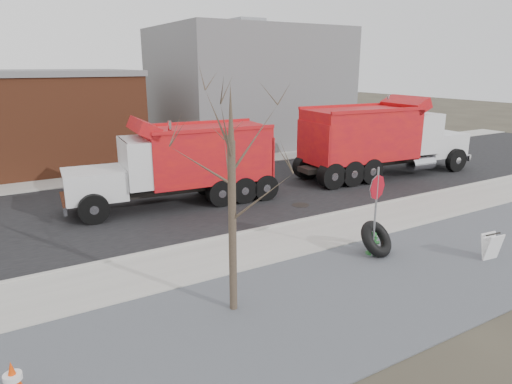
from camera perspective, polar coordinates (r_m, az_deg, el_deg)
ground at (r=14.59m, az=3.49°, el=-6.74°), size 120.00×120.00×0.00m
gravel_verge at (r=12.14m, az=13.04°, el=-11.94°), size 60.00×5.00×0.03m
sidewalk at (r=14.77m, az=2.94°, el=-6.32°), size 60.00×2.50×0.06m
curb at (r=15.78m, az=0.32°, el=-4.72°), size 60.00×0.15×0.11m
road at (r=19.81m, az=-6.82°, el=-0.69°), size 60.00×9.40×0.02m
far_sidewalk at (r=24.96m, az=-12.22°, el=2.54°), size 60.00×2.00×0.06m
building_grey at (r=33.57m, az=-1.12°, el=13.04°), size 12.00×10.00×8.00m
bare_tree at (r=9.87m, az=-3.07°, el=2.38°), size 3.20×3.20×5.20m
fire_hydrant at (r=14.27m, az=14.38°, el=-6.31°), size 0.42×0.41×0.74m
truck_tire at (r=14.20m, az=14.80°, el=-5.68°), size 1.39×1.25×1.12m
stop_sign at (r=13.59m, az=14.83°, el=-0.58°), size 0.73×0.20×2.75m
sandwich_board at (r=15.06m, az=27.35°, el=-6.07°), size 0.61×0.42×0.80m
traffic_cone_far at (r=9.32m, az=-28.07°, el=-20.16°), size 0.40×0.40×0.77m
dump_truck_red_a at (r=24.10m, az=15.36°, el=6.66°), size 9.96×3.35×3.94m
dump_truck_red_b at (r=18.66m, az=-9.28°, el=3.86°), size 8.44×3.13×3.54m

